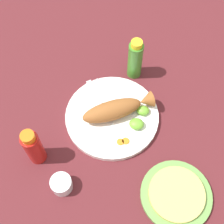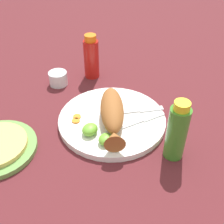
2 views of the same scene
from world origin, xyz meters
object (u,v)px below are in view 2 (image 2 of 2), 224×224
object	(u,v)px
salt_cup	(58,79)
fried_fish	(112,113)
main_plate	(112,120)
hot_sauce_bottle_green	(177,132)
fork_near	(137,111)
fork_far	(140,121)
hot_sauce_bottle_red	(91,58)

from	to	relation	value
salt_cup	fried_fish	bearing A→B (deg)	-114.74
main_plate	hot_sauce_bottle_green	size ratio (longest dim) A/B	1.85
fork_near	hot_sauce_bottle_green	world-z (taller)	hot_sauce_bottle_green
fork_far	hot_sauce_bottle_green	distance (m)	0.14
fork_near	hot_sauce_bottle_red	world-z (taller)	hot_sauce_bottle_red
fork_far	fork_near	bearing A→B (deg)	68.19
fork_near	main_plate	bearing A→B (deg)	-169.81
main_plate	hot_sauce_bottle_green	xyz separation A→B (m)	(-0.05, -0.19, 0.07)
fork_near	hot_sauce_bottle_green	bearing A→B (deg)	-72.63
fork_near	fork_far	distance (m)	0.05
fork_near	hot_sauce_bottle_green	xyz separation A→B (m)	(-0.10, -0.14, 0.06)
main_plate	fork_near	distance (m)	0.08
salt_cup	main_plate	bearing A→B (deg)	-112.65
fried_fish	hot_sauce_bottle_green	xyz separation A→B (m)	(-0.03, -0.18, 0.03)
salt_cup	hot_sauce_bottle_red	bearing A→B (deg)	-39.40
fork_near	hot_sauce_bottle_red	bearing A→B (deg)	111.34
main_plate	fork_far	distance (m)	0.08
hot_sauce_bottle_green	salt_cup	xyz separation A→B (m)	(0.15, 0.44, -0.06)
fried_fish	hot_sauce_bottle_green	size ratio (longest dim) A/B	1.43
fried_fish	hot_sauce_bottle_green	distance (m)	0.19
hot_sauce_bottle_red	hot_sauce_bottle_green	world-z (taller)	hot_sauce_bottle_green
fried_fish	hot_sauce_bottle_green	bearing A→B (deg)	-127.87
fork_near	hot_sauce_bottle_green	size ratio (longest dim) A/B	0.96
fork_near	hot_sauce_bottle_red	distance (m)	0.27
main_plate	hot_sauce_bottle_red	world-z (taller)	hot_sauce_bottle_red
hot_sauce_bottle_red	hot_sauce_bottle_green	bearing A→B (deg)	-124.15
fork_far	hot_sauce_bottle_red	distance (m)	0.31
fried_fish	salt_cup	world-z (taller)	fried_fish
fork_far	hot_sauce_bottle_red	world-z (taller)	hot_sauce_bottle_red
main_plate	hot_sauce_bottle_red	size ratio (longest dim) A/B	1.97
fork_far	hot_sauce_bottle_green	bearing A→B (deg)	-81.74
fork_far	salt_cup	xyz separation A→B (m)	(0.09, 0.33, 0.00)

